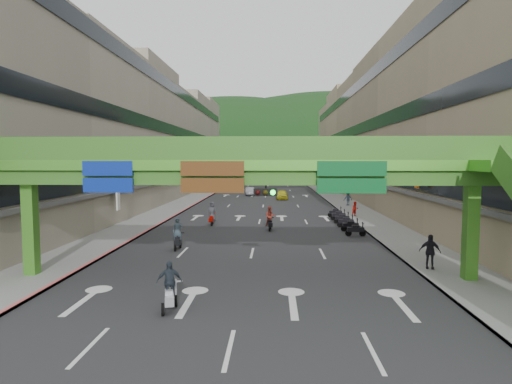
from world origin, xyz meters
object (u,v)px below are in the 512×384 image
object	(u,v)px
scooter_rider_near	(178,235)
scooter_rider_mid	(270,218)
pedestrian_red	(355,210)
overpass_near	(264,177)
car_yellow	(282,195)
car_silver	(250,191)

from	to	relation	value
scooter_rider_near	scooter_rider_mid	world-z (taller)	scooter_rider_near
scooter_rider_mid	pedestrian_red	distance (m)	12.03
overpass_near	scooter_rider_mid	bearing A→B (deg)	89.49
car_yellow	scooter_rider_mid	bearing A→B (deg)	-93.01
car_silver	scooter_rider_near	bearing A→B (deg)	-97.09
scooter_rider_mid	car_silver	world-z (taller)	scooter_rider_mid
pedestrian_red	scooter_rider_near	bearing A→B (deg)	-160.11
scooter_rider_mid	pedestrian_red	world-z (taller)	scooter_rider_mid
scooter_rider_mid	car_yellow	xyz separation A→B (m)	(1.53, 28.57, -0.34)
car_silver	car_yellow	distance (m)	8.54
car_yellow	pedestrian_red	bearing A→B (deg)	-70.41
scooter_rider_mid	car_silver	size ratio (longest dim) A/B	0.50
overpass_near	scooter_rider_mid	xyz separation A→B (m)	(0.14, 15.53, -4.15)
scooter_rider_near	car_silver	size ratio (longest dim) A/B	0.52
scooter_rider_mid	scooter_rider_near	bearing A→B (deg)	-127.16
scooter_rider_mid	car_silver	bearing A→B (deg)	96.00
scooter_rider_near	car_silver	bearing A→B (deg)	86.87
car_yellow	pedestrian_red	xyz separation A→B (m)	(7.20, -20.30, 0.06)
overpass_near	car_silver	world-z (taller)	overpass_near
scooter_rider_mid	pedestrian_red	xyz separation A→B (m)	(8.73, 8.28, -0.29)
overpass_near	car_yellow	size ratio (longest dim) A/B	6.68
overpass_near	pedestrian_red	size ratio (longest dim) A/B	18.14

